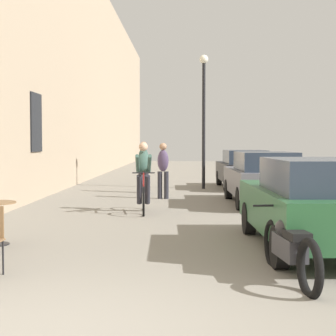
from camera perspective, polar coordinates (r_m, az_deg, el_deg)
name	(u,v)px	position (r m, az deg, el deg)	size (l,w,h in m)	color
building_facade_left	(53,48)	(19.42, -12.20, 12.37)	(0.54, 68.00, 9.95)	tan
cyclist_on_bicycle	(143,179)	(13.05, -2.64, -1.20)	(0.52, 1.76, 1.74)	black
pedestrian_near	(163,167)	(16.15, -0.53, 0.07)	(0.38, 0.30, 1.69)	#26262D
pedestrian_mid	(143,164)	(18.09, -2.63, 0.44)	(0.36, 0.27, 1.73)	#26262D
street_lamp	(204,104)	(19.72, 3.84, 6.82)	(0.32, 0.32, 4.90)	black
parked_car_nearest	(313,203)	(8.76, 15.18, -3.59)	(1.85, 4.17, 1.46)	#23512D
parked_car_second	(263,177)	(14.86, 10.06, -0.97)	(1.83, 4.14, 1.45)	#595960
parked_car_third	(243,168)	(20.03, 8.03, -0.05)	(1.80, 4.05, 1.42)	black
parked_motorcycle	(290,247)	(6.91, 12.88, -8.22)	(0.62, 2.14, 0.92)	black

